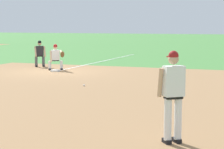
# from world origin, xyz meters

# --- Properties ---
(ground_plane) EXTENTS (160.00, 160.00, 0.00)m
(ground_plane) POSITION_xyz_m (0.00, 0.00, 0.00)
(ground_plane) COLOR #47843D
(infield_dirt_patch) EXTENTS (18.00, 18.00, 0.01)m
(infield_dirt_patch) POSITION_xyz_m (-5.44, -4.18, 0.00)
(infield_dirt_patch) COLOR #9E754C
(infield_dirt_patch) RESTS_ON ground
(foul_line_stripe) EXTENTS (12.96, 0.10, 0.00)m
(foul_line_stripe) POSITION_xyz_m (6.48, 0.00, 0.01)
(foul_line_stripe) COLOR white
(foul_line_stripe) RESTS_ON ground
(first_base_bag) EXTENTS (0.38, 0.38, 0.09)m
(first_base_bag) POSITION_xyz_m (0.00, 0.00, 0.04)
(first_base_bag) COLOR white
(first_base_bag) RESTS_ON ground
(baseball) EXTENTS (0.07, 0.07, 0.07)m
(baseball) POSITION_xyz_m (-4.18, -3.43, 0.04)
(baseball) COLOR white
(baseball) RESTS_ON ground
(pitcher) EXTENTS (0.85, 0.57, 1.86)m
(pitcher) POSITION_xyz_m (-10.85, -8.34, 1.06)
(pitcher) COLOR black
(pitcher) RESTS_ON ground
(first_baseman) EXTENTS (0.79, 1.06, 1.34)m
(first_baseman) POSITION_xyz_m (0.61, 0.27, 0.73)
(first_baseman) COLOR black
(first_baseman) RESTS_ON ground
(umpire) EXTENTS (0.66, 0.68, 1.46)m
(umpire) POSITION_xyz_m (1.87, 1.94, 0.79)
(umpire) COLOR black
(umpire) RESTS_ON ground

